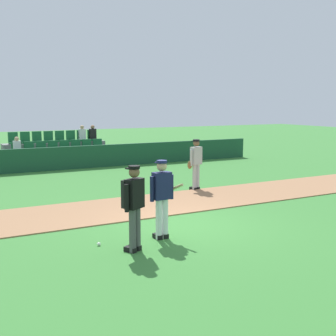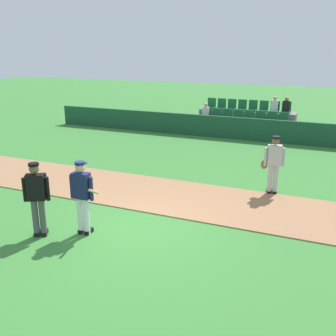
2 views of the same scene
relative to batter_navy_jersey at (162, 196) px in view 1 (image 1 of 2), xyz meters
The scene contains 8 objects.
ground_plane 1.53m from the batter_navy_jersey, 40.29° to the left, with size 80.00×80.00×0.00m, color #387A33.
infield_dirt_path 3.29m from the batter_navy_jersey, 73.39° to the left, with size 28.00×2.74×0.03m, color #9E704C.
dugout_fence 11.29m from the batter_navy_jersey, 85.42° to the left, with size 20.00×0.16×1.04m, color #19472D.
stadium_bleachers 12.74m from the batter_navy_jersey, 85.91° to the left, with size 5.00×2.10×1.90m.
batter_navy_jersey is the anchor object (origin of this frame).
umpire_home_plate 1.01m from the batter_navy_jersey, 151.71° to the right, with size 0.54×0.45×1.76m.
runner_grey_jersey 5.67m from the batter_navy_jersey, 50.75° to the left, with size 0.67×0.39×1.76m.
baseball 1.70m from the batter_navy_jersey, behind, with size 0.07×0.07×0.07m, color white.
Camera 1 is at (-5.25, -9.16, 2.98)m, focal length 47.08 mm.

